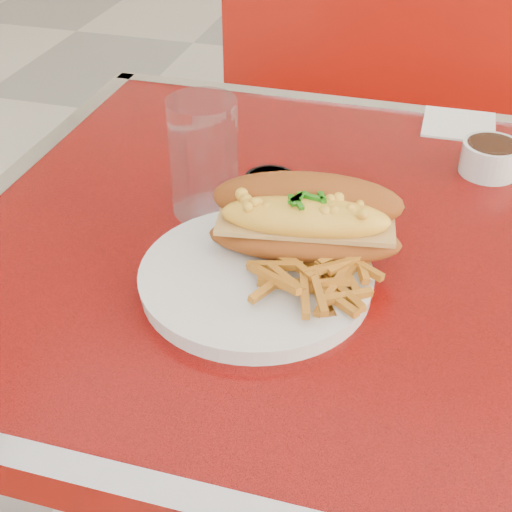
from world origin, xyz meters
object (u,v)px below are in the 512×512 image
(diner_table, at_px, (431,353))
(fork, at_px, (309,269))
(dinner_plate, at_px, (256,278))
(mac_hoagie, at_px, (306,219))
(sauce_cup_left, at_px, (270,187))
(water_tumbler, at_px, (204,157))
(booth_bench_far, at_px, (439,228))
(gravy_ramekin, at_px, (490,157))

(diner_table, relative_size, fork, 8.15)
(dinner_plate, distance_m, mac_hoagie, 0.09)
(sauce_cup_left, bearing_deg, diner_table, -14.66)
(dinner_plate, distance_m, water_tumbler, 0.18)
(booth_bench_far, distance_m, gravy_ramekin, 0.78)
(sauce_cup_left, distance_m, water_tumbler, 0.10)
(diner_table, height_order, fork, fork)
(diner_table, relative_size, sauce_cup_left, 15.24)
(gravy_ramekin, xyz_separation_m, sauce_cup_left, (-0.28, -0.15, -0.01))
(mac_hoagie, bearing_deg, gravy_ramekin, 45.28)
(mac_hoagie, bearing_deg, fork, -78.81)
(diner_table, relative_size, gravy_ramekin, 12.78)
(mac_hoagie, relative_size, sauce_cup_left, 2.86)
(diner_table, xyz_separation_m, fork, (-0.15, -0.10, 0.18))
(booth_bench_far, bearing_deg, sauce_cup_left, -107.64)
(diner_table, distance_m, mac_hoagie, 0.28)
(sauce_cup_left, bearing_deg, mac_hoagie, -59.21)
(mac_hoagie, height_order, gravy_ramekin, mac_hoagie)
(booth_bench_far, relative_size, fork, 7.96)
(diner_table, height_order, booth_bench_far, booth_bench_far)
(gravy_ramekin, bearing_deg, diner_table, -99.93)
(fork, bearing_deg, mac_hoagie, -8.41)
(sauce_cup_left, bearing_deg, dinner_plate, -79.89)
(water_tumbler, bearing_deg, booth_bench_far, 68.64)
(water_tumbler, bearing_deg, mac_hoagie, -27.78)
(diner_table, bearing_deg, fork, -146.65)
(dinner_plate, relative_size, gravy_ramekin, 3.01)
(dinner_plate, height_order, fork, same)
(dinner_plate, xyz_separation_m, gravy_ramekin, (0.24, 0.34, 0.01))
(diner_table, distance_m, sauce_cup_left, 0.30)
(gravy_ramekin, xyz_separation_m, water_tumbler, (-0.35, -0.20, 0.05))
(diner_table, relative_size, dinner_plate, 4.25)
(dinner_plate, distance_m, gravy_ramekin, 0.41)
(diner_table, distance_m, gravy_ramekin, 0.29)
(gravy_ramekin, height_order, sauce_cup_left, gravy_ramekin)
(mac_hoagie, height_order, sauce_cup_left, mac_hoagie)
(sauce_cup_left, xyz_separation_m, water_tumbler, (-0.07, -0.05, 0.06))
(gravy_ramekin, bearing_deg, sauce_cup_left, -151.02)
(water_tumbler, bearing_deg, sauce_cup_left, 32.69)
(fork, distance_m, sauce_cup_left, 0.18)
(sauce_cup_left, relative_size, water_tumbler, 0.54)
(diner_table, height_order, mac_hoagie, mac_hoagie)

